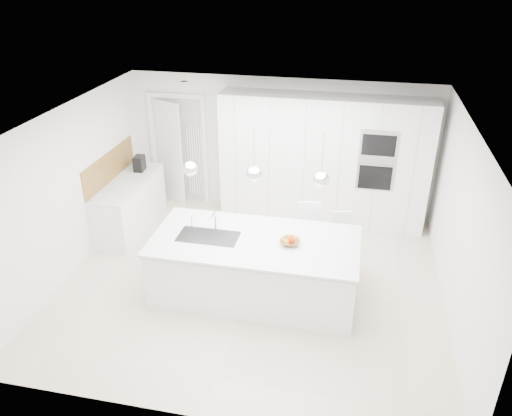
% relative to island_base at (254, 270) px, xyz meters
% --- Properties ---
extents(floor, '(5.50, 5.50, 0.00)m').
position_rel_island_base_xyz_m(floor, '(-0.10, 0.30, -0.43)').
color(floor, beige).
rests_on(floor, ground).
extents(wall_back, '(5.50, 0.00, 5.50)m').
position_rel_island_base_xyz_m(wall_back, '(-0.10, 2.80, 0.82)').
color(wall_back, white).
rests_on(wall_back, ground).
extents(wall_left, '(0.00, 5.00, 5.00)m').
position_rel_island_base_xyz_m(wall_left, '(-2.85, 0.30, 0.82)').
color(wall_left, white).
rests_on(wall_left, ground).
extents(ceiling, '(5.50, 5.50, 0.00)m').
position_rel_island_base_xyz_m(ceiling, '(-0.10, 0.30, 2.07)').
color(ceiling, white).
rests_on(ceiling, wall_back).
extents(tall_cabinets, '(3.60, 0.60, 2.30)m').
position_rel_island_base_xyz_m(tall_cabinets, '(0.70, 2.50, 0.72)').
color(tall_cabinets, white).
rests_on(tall_cabinets, floor).
extents(oven_stack, '(0.62, 0.04, 1.05)m').
position_rel_island_base_xyz_m(oven_stack, '(1.60, 2.19, 0.92)').
color(oven_stack, '#A5A5A8').
rests_on(oven_stack, tall_cabinets).
extents(doorway_frame, '(1.11, 0.08, 2.13)m').
position_rel_island_base_xyz_m(doorway_frame, '(-2.05, 2.77, 0.59)').
color(doorway_frame, white).
rests_on(doorway_frame, floor).
extents(hallway_door, '(0.76, 0.38, 2.00)m').
position_rel_island_base_xyz_m(hallway_door, '(-2.30, 2.72, 0.57)').
color(hallway_door, white).
rests_on(hallway_door, floor).
extents(radiator, '(0.32, 0.04, 1.40)m').
position_rel_island_base_xyz_m(radiator, '(-1.73, 2.76, 0.42)').
color(radiator, white).
rests_on(radiator, floor).
extents(left_base_cabinets, '(0.60, 1.80, 0.86)m').
position_rel_island_base_xyz_m(left_base_cabinets, '(-2.55, 1.50, 0.00)').
color(left_base_cabinets, white).
rests_on(left_base_cabinets, floor).
extents(left_worktop, '(0.62, 1.82, 0.04)m').
position_rel_island_base_xyz_m(left_worktop, '(-2.55, 1.50, 0.45)').
color(left_worktop, silver).
rests_on(left_worktop, left_base_cabinets).
extents(oak_backsplash, '(0.02, 1.80, 0.50)m').
position_rel_island_base_xyz_m(oak_backsplash, '(-2.84, 1.50, 0.72)').
color(oak_backsplash, olive).
rests_on(oak_backsplash, wall_left).
extents(island_base, '(2.80, 1.20, 0.86)m').
position_rel_island_base_xyz_m(island_base, '(0.00, 0.00, 0.00)').
color(island_base, white).
rests_on(island_base, floor).
extents(island_worktop, '(2.84, 1.40, 0.04)m').
position_rel_island_base_xyz_m(island_worktop, '(0.00, 0.05, 0.45)').
color(island_worktop, silver).
rests_on(island_worktop, island_base).
extents(island_sink, '(0.84, 0.44, 0.18)m').
position_rel_island_base_xyz_m(island_sink, '(-0.65, -0.00, 0.39)').
color(island_sink, '#3F3F42').
rests_on(island_sink, island_worktop).
extents(island_tap, '(0.02, 0.02, 0.30)m').
position_rel_island_base_xyz_m(island_tap, '(-0.60, 0.20, 0.62)').
color(island_tap, white).
rests_on(island_tap, island_worktop).
extents(pendant_left, '(0.20, 0.20, 0.20)m').
position_rel_island_base_xyz_m(pendant_left, '(-0.85, -0.00, 1.47)').
color(pendant_left, white).
rests_on(pendant_left, ceiling).
extents(pendant_mid, '(0.20, 0.20, 0.20)m').
position_rel_island_base_xyz_m(pendant_mid, '(-0.00, -0.00, 1.47)').
color(pendant_mid, white).
rests_on(pendant_mid, ceiling).
extents(pendant_right, '(0.20, 0.20, 0.20)m').
position_rel_island_base_xyz_m(pendant_right, '(0.85, -0.00, 1.47)').
color(pendant_right, white).
rests_on(pendant_right, ceiling).
extents(fruit_bowl, '(0.29, 0.29, 0.07)m').
position_rel_island_base_xyz_m(fruit_bowl, '(0.48, 0.03, 0.50)').
color(fruit_bowl, olive).
rests_on(fruit_bowl, island_worktop).
extents(espresso_machine, '(0.18, 0.26, 0.27)m').
position_rel_island_base_xyz_m(espresso_machine, '(-2.53, 2.01, 0.60)').
color(espresso_machine, black).
rests_on(espresso_machine, left_worktop).
extents(bar_stool_left, '(0.43, 0.54, 1.08)m').
position_rel_island_base_xyz_m(bar_stool_left, '(0.64, 0.85, 0.11)').
color(bar_stool_left, white).
rests_on(bar_stool_left, floor).
extents(bar_stool_right, '(0.42, 0.51, 0.98)m').
position_rel_island_base_xyz_m(bar_stool_right, '(1.13, 0.84, 0.06)').
color(bar_stool_right, white).
rests_on(bar_stool_right, floor).
extents(apple_a, '(0.07, 0.07, 0.07)m').
position_rel_island_base_xyz_m(apple_a, '(0.49, 0.07, 0.54)').
color(apple_a, '#BE1F00').
rests_on(apple_a, fruit_bowl).
extents(apple_b, '(0.09, 0.09, 0.09)m').
position_rel_island_base_xyz_m(apple_b, '(0.51, 0.02, 0.54)').
color(apple_b, '#BE1F00').
rests_on(apple_b, fruit_bowl).
extents(banana_bunch, '(0.23, 0.17, 0.21)m').
position_rel_island_base_xyz_m(banana_bunch, '(0.47, 0.01, 0.58)').
color(banana_bunch, yellow).
rests_on(banana_bunch, fruit_bowl).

